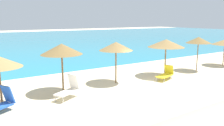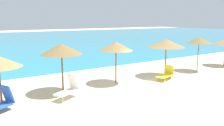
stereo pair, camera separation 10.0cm
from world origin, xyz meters
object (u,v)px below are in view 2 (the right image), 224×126
beach_umbrella_3 (116,46)px  lounge_chair_1 (166,74)px  beach_umbrella_4 (166,43)px  lounge_chair_0 (69,88)px  beach_umbrella_5 (199,40)px  beach_umbrella_2 (61,49)px

beach_umbrella_3 → lounge_chair_1: size_ratio=1.68×
beach_umbrella_4 → lounge_chair_0: bearing=-175.2°
lounge_chair_0 → lounge_chair_1: size_ratio=0.96×
beach_umbrella_5 → lounge_chair_0: bearing=-177.3°
beach_umbrella_2 → lounge_chair_1: (6.96, -1.15, -2.08)m
beach_umbrella_3 → lounge_chair_0: 4.28m
beach_umbrella_2 → lounge_chair_1: beach_umbrella_2 is taller
lounge_chair_0 → beach_umbrella_5: bearing=-114.9°
beach_umbrella_2 → beach_umbrella_4: bearing=-3.1°
lounge_chair_0 → lounge_chair_1: bearing=-118.4°
beach_umbrella_4 → lounge_chair_1: (-0.67, -0.74, -2.01)m
beach_umbrella_3 → beach_umbrella_4: 4.04m
beach_umbrella_3 → beach_umbrella_5: 7.53m
beach_umbrella_2 → beach_umbrella_5: (11.12, -0.52, -0.02)m
lounge_chair_0 → lounge_chair_1: 7.04m
lounge_chair_0 → beach_umbrella_3: bearing=-101.4°
beach_umbrella_2 → beach_umbrella_3: bearing=0.3°
lounge_chair_1 → beach_umbrella_5: bearing=-99.2°
beach_umbrella_3 → lounge_chair_0: beach_umbrella_3 is taller
beach_umbrella_2 → lounge_chair_1: 7.36m
beach_umbrella_5 → lounge_chair_1: (-4.16, -0.63, -2.07)m
beach_umbrella_5 → lounge_chair_1: 4.68m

